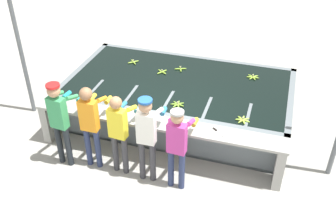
# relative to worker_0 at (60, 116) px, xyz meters

# --- Properties ---
(ground_plane) EXTENTS (80.00, 80.00, 0.00)m
(ground_plane) POSITION_rel_worker_0_xyz_m (1.62, 0.38, -1.07)
(ground_plane) COLOR #A3A099
(ground_plane) RESTS_ON ground
(wash_tank) EXTENTS (4.81, 2.69, 0.89)m
(wash_tank) POSITION_rel_worker_0_xyz_m (1.62, 2.16, -0.63)
(wash_tank) COLOR slate
(wash_tank) RESTS_ON ground
(work_ledge) EXTENTS (4.81, 0.45, 0.89)m
(work_ledge) POSITION_rel_worker_0_xyz_m (1.62, 0.60, -0.43)
(work_ledge) COLOR #9E9E99
(work_ledge) RESTS_ON ground
(worker_0) EXTENTS (0.46, 0.74, 1.75)m
(worker_0) POSITION_rel_worker_0_xyz_m (0.00, 0.00, 0.00)
(worker_0) COLOR #1E2328
(worker_0) RESTS_ON ground
(worker_1) EXTENTS (0.41, 0.72, 1.71)m
(worker_1) POSITION_rel_worker_0_xyz_m (0.55, 0.11, -0.04)
(worker_1) COLOR navy
(worker_1) RESTS_ON ground
(worker_2) EXTENTS (0.45, 0.73, 1.63)m
(worker_2) POSITION_rel_worker_0_xyz_m (1.10, 0.11, -0.10)
(worker_2) COLOR #38383D
(worker_2) RESTS_ON ground
(worker_3) EXTENTS (0.41, 0.73, 1.72)m
(worker_3) POSITION_rel_worker_0_xyz_m (1.65, 0.06, -0.02)
(worker_3) COLOR #38383D
(worker_3) RESTS_ON ground
(worker_4) EXTENTS (0.43, 0.72, 1.62)m
(worker_4) POSITION_rel_worker_0_xyz_m (2.20, 0.03, -0.09)
(worker_4) COLOR navy
(worker_4) RESTS_ON ground
(banana_bunch_floating_0) EXTENTS (0.27, 0.27, 0.08)m
(banana_bunch_floating_0) POSITION_rel_worker_0_xyz_m (1.49, 2.72, -0.17)
(banana_bunch_floating_0) COLOR #7FAD33
(banana_bunch_floating_0) RESTS_ON wash_tank
(banana_bunch_floating_1) EXTENTS (0.25, 0.25, 0.08)m
(banana_bunch_floating_1) POSITION_rel_worker_0_xyz_m (1.14, 2.46, -0.17)
(banana_bunch_floating_1) COLOR #8CB738
(banana_bunch_floating_1) RESTS_ON wash_tank
(banana_bunch_floating_2) EXTENTS (0.28, 0.28, 0.08)m
(banana_bunch_floating_2) POSITION_rel_worker_0_xyz_m (3.14, 1.11, -0.17)
(banana_bunch_floating_2) COLOR #9EC642
(banana_bunch_floating_2) RESTS_ON wash_tank
(banana_bunch_floating_3) EXTENTS (0.28, 0.28, 0.08)m
(banana_bunch_floating_3) POSITION_rel_worker_0_xyz_m (3.11, 2.82, -0.17)
(banana_bunch_floating_3) COLOR #8CB738
(banana_bunch_floating_3) RESTS_ON wash_tank
(banana_bunch_floating_4) EXTENTS (0.28, 0.27, 0.08)m
(banana_bunch_floating_4) POSITION_rel_worker_0_xyz_m (1.85, 1.26, -0.17)
(banana_bunch_floating_4) COLOR #75A333
(banana_bunch_floating_4) RESTS_ON wash_tank
(banana_bunch_floating_5) EXTENTS (0.23, 0.23, 0.08)m
(banana_bunch_floating_5) POSITION_rel_worker_0_xyz_m (0.34, 2.72, -0.17)
(banana_bunch_floating_5) COLOR #93BC3D
(banana_bunch_floating_5) RESTS_ON wash_tank
(banana_bunch_ledge_0) EXTENTS (0.28, 0.26, 0.08)m
(banana_bunch_ledge_0) POSITION_rel_worker_0_xyz_m (0.27, 0.68, -0.16)
(banana_bunch_ledge_0) COLOR #93BC3D
(banana_bunch_ledge_0) RESTS_ON work_ledge
(knife_0) EXTENTS (0.33, 0.17, 0.02)m
(knife_0) POSITION_rel_worker_0_xyz_m (-0.50, 0.64, -0.17)
(knife_0) COLOR silver
(knife_0) RESTS_ON work_ledge
(knife_1) EXTENTS (0.29, 0.25, 0.02)m
(knife_1) POSITION_rel_worker_0_xyz_m (2.76, 0.63, -0.17)
(knife_1) COLOR silver
(knife_1) RESTS_ON work_ledge
(support_post_left) EXTENTS (0.09, 0.09, 3.20)m
(support_post_left) POSITION_rel_worker_0_xyz_m (-1.65, 1.37, 0.53)
(support_post_left) COLOR slate
(support_post_left) RESTS_ON ground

